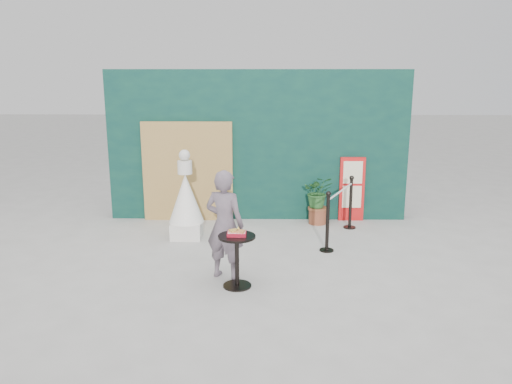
% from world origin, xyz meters
% --- Properties ---
extents(ground, '(60.00, 60.00, 0.00)m').
position_xyz_m(ground, '(0.00, 0.00, 0.00)').
color(ground, '#ADAAA5').
rests_on(ground, ground).
extents(back_wall, '(6.00, 0.30, 3.00)m').
position_xyz_m(back_wall, '(0.00, 3.15, 1.50)').
color(back_wall, '#092C2A').
rests_on(back_wall, ground).
extents(bamboo_fence, '(1.80, 0.08, 2.00)m').
position_xyz_m(bamboo_fence, '(-1.40, 2.94, 1.00)').
color(bamboo_fence, tan).
rests_on(bamboo_fence, ground).
extents(woman, '(0.69, 0.57, 1.60)m').
position_xyz_m(woman, '(-0.43, -0.01, 0.80)').
color(woman, slate).
rests_on(woman, ground).
extents(menu_board, '(0.50, 0.07, 1.30)m').
position_xyz_m(menu_board, '(1.90, 2.95, 0.65)').
color(menu_board, red).
rests_on(menu_board, ground).
extents(statue, '(0.63, 0.63, 1.61)m').
position_xyz_m(statue, '(-1.27, 1.81, 0.66)').
color(statue, silver).
rests_on(statue, ground).
extents(cafe_table, '(0.52, 0.52, 0.75)m').
position_xyz_m(cafe_table, '(-0.24, -0.34, 0.50)').
color(cafe_table, black).
rests_on(cafe_table, ground).
extents(food_basket, '(0.26, 0.19, 0.11)m').
position_xyz_m(food_basket, '(-0.24, -0.33, 0.79)').
color(food_basket, '#A81126').
rests_on(food_basket, cafe_table).
extents(planter, '(0.57, 0.49, 0.97)m').
position_xyz_m(planter, '(1.20, 2.72, 0.56)').
color(planter, brown).
rests_on(planter, ground).
extents(stanchion_barrier, '(0.84, 1.54, 1.03)m').
position_xyz_m(stanchion_barrier, '(1.49, 1.79, 0.49)').
color(stanchion_barrier, black).
rests_on(stanchion_barrier, ground).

